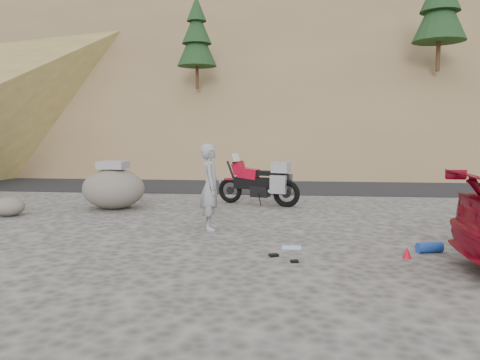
{
  "coord_description": "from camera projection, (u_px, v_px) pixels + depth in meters",
  "views": [
    {
      "loc": [
        0.56,
        -9.67,
        2.13
      ],
      "look_at": [
        -0.49,
        0.77,
        1.0
      ],
      "focal_mm": 35.0,
      "sensor_mm": 36.0,
      "label": 1
    }
  ],
  "objects": [
    {
      "name": "ground",
      "position": [
        259.0,
        231.0,
        9.85
      ],
      "size": [
        140.0,
        140.0,
        0.0
      ],
      "primitive_type": "plane",
      "color": "#3F3D3A",
      "rests_on": "ground"
    },
    {
      "name": "road",
      "position": [
        273.0,
        183.0,
        18.75
      ],
      "size": [
        120.0,
        7.0,
        0.05
      ],
      "primitive_type": "cube",
      "color": "black",
      "rests_on": "ground"
    },
    {
      "name": "hillside",
      "position": [
        282.0,
        44.0,
        49.1
      ],
      "size": [
        120.0,
        73.0,
        46.72
      ],
      "color": "brown",
      "rests_on": "ground"
    },
    {
      "name": "motorcycle",
      "position": [
        262.0,
        183.0,
        13.23
      ],
      "size": [
        2.4,
        1.17,
        1.48
      ],
      "rotation": [
        0.0,
        0.0,
        -0.32
      ],
      "color": "black",
      "rests_on": "ground"
    },
    {
      "name": "man",
      "position": [
        211.0,
        229.0,
        10.04
      ],
      "size": [
        0.53,
        0.72,
        1.84
      ],
      "primitive_type": "imported",
      "rotation": [
        0.0,
        0.0,
        1.7
      ],
      "color": "gray",
      "rests_on": "ground"
    },
    {
      "name": "boulder",
      "position": [
        113.0,
        188.0,
        12.61
      ],
      "size": [
        2.0,
        1.83,
        1.27
      ],
      "rotation": [
        0.0,
        0.0,
        -0.28
      ],
      "color": "#524D46",
      "rests_on": "ground"
    },
    {
      "name": "small_rock",
      "position": [
        9.0,
        207.0,
        11.58
      ],
      "size": [
        0.92,
        0.86,
        0.47
      ],
      "rotation": [
        0.0,
        0.0,
        -0.24
      ],
      "color": "#524D46",
      "rests_on": "ground"
    },
    {
      "name": "gear_blue_mat",
      "position": [
        429.0,
        247.0,
        8.14
      ],
      "size": [
        0.49,
        0.3,
        0.18
      ],
      "primitive_type": "cylinder",
      "rotation": [
        0.0,
        1.57,
        0.29
      ],
      "color": "#1A40A0",
      "rests_on": "ground"
    },
    {
      "name": "gear_funnel",
      "position": [
        407.0,
        252.0,
        7.77
      ],
      "size": [
        0.17,
        0.17,
        0.19
      ],
      "primitive_type": "cone",
      "rotation": [
        0.0,
        0.0,
        -0.12
      ],
      "color": "red",
      "rests_on": "ground"
    },
    {
      "name": "gear_glove_a",
      "position": [
        274.0,
        255.0,
        7.89
      ],
      "size": [
        0.18,
        0.16,
        0.04
      ],
      "primitive_type": "cube",
      "rotation": [
        0.0,
        0.0,
        0.43
      ],
      "color": "black",
      "rests_on": "ground"
    },
    {
      "name": "gear_glove_b",
      "position": [
        294.0,
        261.0,
        7.53
      ],
      "size": [
        0.14,
        0.12,
        0.04
      ],
      "primitive_type": "cube",
      "rotation": [
        0.0,
        0.0,
        0.26
      ],
      "color": "black",
      "rests_on": "ground"
    },
    {
      "name": "gear_blue_cloth",
      "position": [
        292.0,
        247.0,
        8.46
      ],
      "size": [
        0.35,
        0.26,
        0.01
      ],
      "primitive_type": "cube",
      "rotation": [
        0.0,
        0.0,
        -0.04
      ],
      "color": "#92B9E2",
      "rests_on": "ground"
    }
  ]
}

